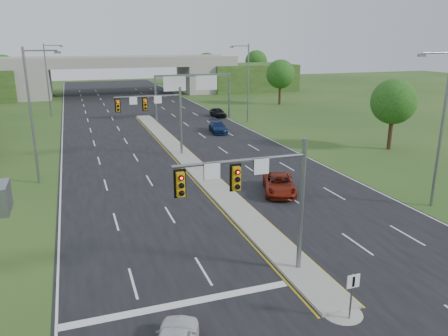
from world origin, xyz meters
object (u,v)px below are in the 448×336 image
at_px(sign_gantry, 192,84).
at_px(keep_right_sign, 352,289).
at_px(signal_mast_near, 261,189).
at_px(car_far_c, 218,112).
at_px(signal_mast_far, 158,111).
at_px(overpass, 120,78).
at_px(car_far_a, 279,184).
at_px(car_far_b, 218,127).

bearing_deg(sign_gantry, keep_right_sign, -97.70).
distance_m(signal_mast_near, keep_right_sign, 5.94).
bearing_deg(car_far_c, sign_gantry, -169.94).
bearing_deg(signal_mast_far, signal_mast_near, -90.00).
height_order(signal_mast_far, keep_right_sign, signal_mast_far).
distance_m(signal_mast_far, overpass, 55.13).
bearing_deg(overpass, keep_right_sign, -90.00).
relative_size(car_far_a, car_far_c, 1.27).
bearing_deg(overpass, sign_gantry, -79.21).
bearing_deg(keep_right_sign, overpass, 90.00).
bearing_deg(signal_mast_near, sign_gantry, 78.75).
bearing_deg(signal_mast_far, car_far_a, -64.45).
bearing_deg(signal_mast_far, car_far_c, 57.79).
height_order(signal_mast_near, car_far_b, signal_mast_near).
distance_m(signal_mast_near, overpass, 80.11).
xyz_separation_m(car_far_a, car_far_c, (6.65, 34.89, -0.02)).
bearing_deg(signal_mast_near, car_far_a, 59.36).
relative_size(signal_mast_far, overpass, 0.09).
xyz_separation_m(signal_mast_near, sign_gantry, (8.95, 44.99, 0.51)).
bearing_deg(sign_gantry, signal_mast_far, -114.11).
xyz_separation_m(keep_right_sign, car_far_c, (11.00, 50.51, -0.82)).
height_order(sign_gantry, car_far_c, sign_gantry).
xyz_separation_m(sign_gantry, overpass, (-6.68, 35.08, -1.69)).
xyz_separation_m(signal_mast_far, car_far_b, (9.47, 9.72, -4.02)).
xyz_separation_m(signal_mast_near, overpass, (2.26, 80.07, -1.17)).
xyz_separation_m(signal_mast_near, keep_right_sign, (2.26, -4.45, -3.21)).
bearing_deg(car_far_b, keep_right_sign, -92.34).
bearing_deg(car_far_b, signal_mast_far, -126.16).
bearing_deg(keep_right_sign, sign_gantry, 82.30).
xyz_separation_m(overpass, car_far_b, (7.20, -45.35, -2.85)).
bearing_deg(overpass, car_far_a, -86.39).
relative_size(signal_mast_near, car_far_a, 1.39).
relative_size(signal_mast_near, overpass, 0.09).
relative_size(car_far_b, car_far_c, 1.18).
distance_m(overpass, car_far_a, 69.10).
bearing_deg(car_far_c, signal_mast_far, -125.94).
height_order(sign_gantry, car_far_a, sign_gantry).
bearing_deg(keep_right_sign, car_far_b, 79.58).
relative_size(keep_right_sign, overpass, 0.03).
height_order(signal_mast_far, car_far_b, signal_mast_far).
distance_m(sign_gantry, car_far_c, 6.36).
xyz_separation_m(keep_right_sign, sign_gantry, (6.68, 49.45, 3.72)).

